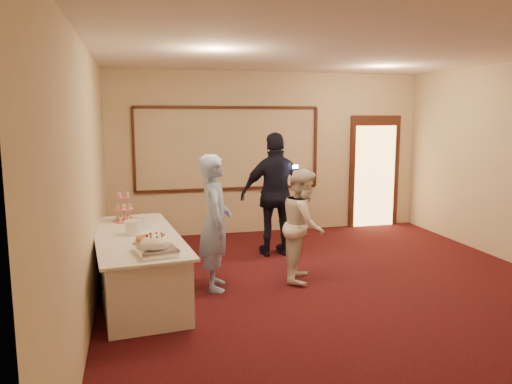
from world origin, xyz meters
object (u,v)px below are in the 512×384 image
plate_stack_b (142,222)px  cupcake_stand (124,210)px  guest (276,194)px  buffet_table (138,265)px  woman (303,225)px  tart (146,239)px  man (215,222)px  pavlova_tray (155,246)px  plate_stack_a (133,227)px

plate_stack_b → cupcake_stand: bearing=115.8°
plate_stack_b → guest: bearing=25.5°
buffet_table → woman: 2.22m
cupcake_stand → tart: cupcake_stand is taller
plate_stack_b → man: size_ratio=0.12×
buffet_table → plate_stack_b: 0.59m
buffet_table → pavlova_tray: size_ratio=4.60×
buffet_table → cupcake_stand: 1.01m
buffet_table → tart: 0.54m
pavlova_tray → guest: (1.98, 2.23, 0.12)m
plate_stack_b → tart: plate_stack_b is taller
cupcake_stand → plate_stack_a: cupcake_stand is taller
plate_stack_a → man: (1.01, -0.01, 0.01)m
buffet_table → plate_stack_a: size_ratio=12.53×
man → woman: bearing=-79.7°
cupcake_stand → woman: 2.46m
tart → woman: woman is taller
plate_stack_b → tart: size_ratio=0.78×
pavlova_tray → guest: guest is taller
guest → plate_stack_a: bearing=31.1°
cupcake_stand → tart: (0.26, -1.18, -0.14)m
cupcake_stand → guest: 2.38m
buffet_table → plate_stack_a: (-0.04, 0.03, 0.47)m
plate_stack_b → pavlova_tray: bearing=-85.0°
cupcake_stand → plate_stack_b: size_ratio=2.23×
cupcake_stand → guest: guest is taller
plate_stack_a → pavlova_tray: bearing=-76.1°
plate_stack_b → tart: 0.70m
man → cupcake_stand: bearing=61.7°
plate_stack_a → tart: (0.14, -0.38, -0.06)m
buffet_table → woman: woman is taller
plate_stack_b → woman: size_ratio=0.13×
buffet_table → tart: tart is taller
pavlova_tray → plate_stack_a: bearing=103.9°
man → guest: guest is taller
pavlova_tray → tart: size_ratio=2.18×
woman → tart: bearing=124.5°
cupcake_stand → woman: woman is taller
buffet_table → man: size_ratio=1.51×
cupcake_stand → plate_stack_a: size_ratio=2.17×
plate_stack_a → guest: size_ratio=0.11×
cupcake_stand → pavlova_tray: bearing=-78.7°
cupcake_stand → woman: bearing=-17.7°
plate_stack_a → plate_stack_b: plate_stack_a is taller
guest → pavlova_tray: bearing=48.8°
buffet_table → guest: (2.17, 1.34, 0.59)m
tart → man: bearing=23.0°
plate_stack_a → woman: size_ratio=0.14×
man → buffet_table: bearing=98.8°
cupcake_stand → tart: bearing=-77.8°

